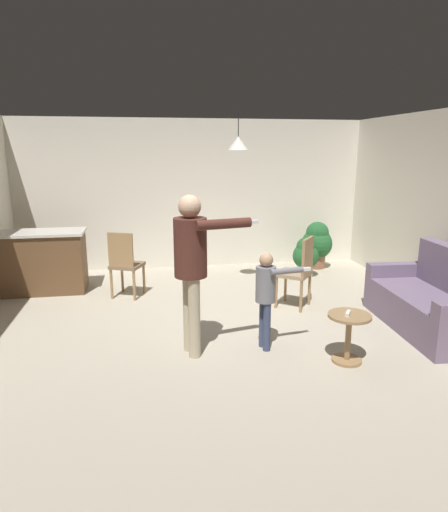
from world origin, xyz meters
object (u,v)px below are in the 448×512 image
at_px(kitchen_counter, 44,262).
at_px(dining_chair_near_wall, 299,270).
at_px(side_table_by_couch, 348,332).
at_px(potted_plant_corner, 317,243).
at_px(dining_chair_by_counter, 125,262).
at_px(spare_remote_on_table, 348,313).
at_px(person_adult, 192,258).
at_px(potted_plant_by_wall, 306,255).
at_px(couch_floral, 433,303).
at_px(person_child, 266,290).

relative_size(kitchen_counter, dining_chair_near_wall, 1.26).
xyz_separation_m(side_table_by_couch, potted_plant_corner, (1.10, 3.70, 0.15)).
xyz_separation_m(dining_chair_by_counter, spare_remote_on_table, (2.32, -2.54, -0.01)).
distance_m(kitchen_counter, person_adult, 3.32).
distance_m(kitchen_counter, potted_plant_by_wall, 4.27).
bearing_deg(dining_chair_by_counter, spare_remote_on_table, -24.81).
relative_size(dining_chair_by_counter, spare_remote_on_table, 7.69).
bearing_deg(dining_chair_near_wall, side_table_by_couch, -143.15).
bearing_deg(person_adult, dining_chair_by_counter, -171.36).
xyz_separation_m(couch_floral, potted_plant_corner, (-0.31, 3.05, 0.15)).
bearing_deg(dining_chair_near_wall, person_child, -174.85).
relative_size(person_adult, spare_remote_on_table, 13.19).
bearing_deg(potted_plant_by_wall, couch_floral, -74.17).
xyz_separation_m(person_adult, potted_plant_by_wall, (2.24, 2.69, -0.68)).
bearing_deg(dining_chair_near_wall, couch_floral, -88.68).
bearing_deg(potted_plant_by_wall, kitchen_counter, -178.25).
bearing_deg(couch_floral, side_table_by_couch, 118.49).
relative_size(dining_chair_by_counter, potted_plant_corner, 1.15).
bearing_deg(spare_remote_on_table, side_table_by_couch, 22.86).
height_order(couch_floral, person_child, person_child).
height_order(kitchen_counter, potted_plant_by_wall, kitchen_counter).
bearing_deg(side_table_by_couch, couch_floral, 24.87).
relative_size(couch_floral, kitchen_counter, 1.47).
height_order(dining_chair_by_counter, potted_plant_by_wall, dining_chair_by_counter).
bearing_deg(potted_plant_by_wall, spare_remote_on_table, -102.66).
distance_m(kitchen_counter, dining_chair_by_counter, 1.34).
xyz_separation_m(dining_chair_near_wall, potted_plant_by_wall, (0.65, 1.49, -0.16)).
bearing_deg(side_table_by_couch, kitchen_counter, 139.66).
distance_m(dining_chair_near_wall, potted_plant_corner, 2.28).
xyz_separation_m(couch_floral, kitchen_counter, (-4.99, 2.39, 0.15)).
relative_size(dining_chair_by_counter, dining_chair_near_wall, 1.00).
relative_size(side_table_by_couch, person_adult, 0.30).
xyz_separation_m(side_table_by_couch, spare_remote_on_table, (-0.02, -0.01, 0.21)).
height_order(side_table_by_couch, dining_chair_near_wall, dining_chair_near_wall).
xyz_separation_m(kitchen_counter, spare_remote_on_table, (3.56, -3.05, 0.06)).
xyz_separation_m(person_child, potted_plant_by_wall, (1.44, 2.71, -0.30)).
distance_m(person_child, dining_chair_by_counter, 2.61).
bearing_deg(dining_chair_by_counter, couch_floral, -3.83).
bearing_deg(kitchen_counter, spare_remote_on_table, -40.61).
bearing_deg(couch_floral, spare_remote_on_table, 118.46).
height_order(couch_floral, spare_remote_on_table, couch_floral).
height_order(person_child, dining_chair_by_counter, person_child).
bearing_deg(person_adult, potted_plant_by_wall, 127.75).
xyz_separation_m(dining_chair_near_wall, spare_remote_on_table, (-0.06, -1.69, -0.01)).
xyz_separation_m(kitchen_counter, person_child, (2.83, -2.58, 0.20)).
relative_size(kitchen_counter, dining_chair_by_counter, 1.26).
distance_m(dining_chair_by_counter, spare_remote_on_table, 3.44).
xyz_separation_m(person_adult, dining_chair_by_counter, (-0.79, 2.05, -0.52)).
distance_m(potted_plant_by_wall, spare_remote_on_table, 3.26).
distance_m(side_table_by_couch, dining_chair_near_wall, 1.69).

